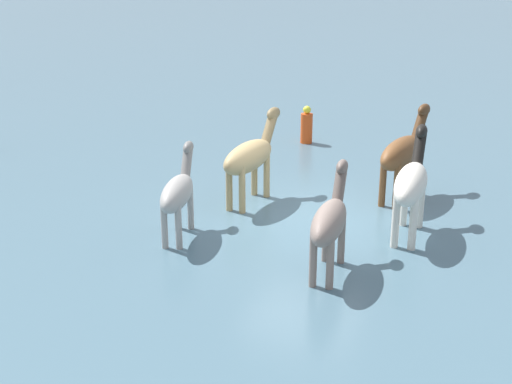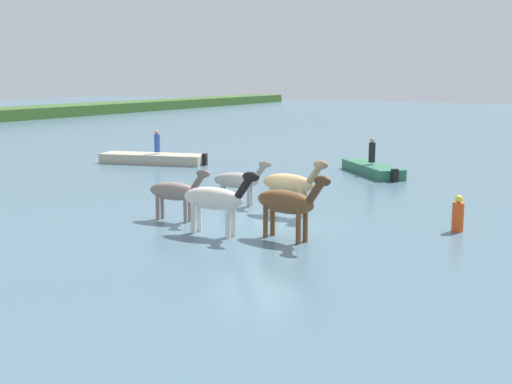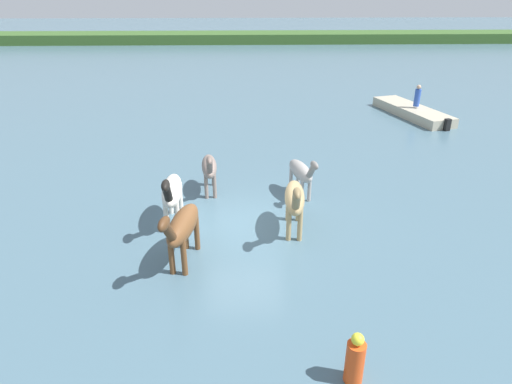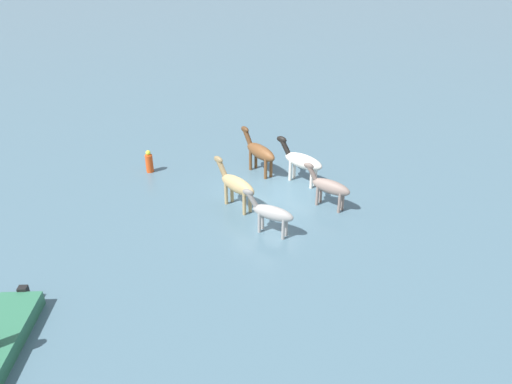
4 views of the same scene
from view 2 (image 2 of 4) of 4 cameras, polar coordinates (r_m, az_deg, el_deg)
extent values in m
plane|color=#476675|center=(21.93, 0.15, -2.57)|extent=(190.70, 190.70, 0.00)
ellipsoid|color=tan|center=(22.84, 2.75, 0.74)|extent=(0.76, 2.04, 0.67)
cylinder|color=tan|center=(22.77, 4.22, -0.71)|extent=(0.15, 0.15, 1.10)
cylinder|color=tan|center=(22.49, 3.80, -0.84)|extent=(0.15, 0.15, 1.10)
cylinder|color=tan|center=(23.39, 1.71, -0.40)|extent=(0.15, 0.15, 1.10)
cylinder|color=tan|center=(23.13, 1.27, -0.52)|extent=(0.15, 0.15, 1.10)
cylinder|color=olive|center=(22.23, 5.05, 1.59)|extent=(0.28, 0.63, 0.73)
ellipsoid|color=olive|center=(22.09, 5.54, 2.32)|extent=(0.28, 0.56, 0.29)
ellipsoid|color=silver|center=(20.01, -3.70, -0.55)|extent=(0.69, 2.05, 0.68)
cylinder|color=silver|center=(19.95, -1.94, -2.20)|extent=(0.15, 0.15, 1.12)
cylinder|color=silver|center=(19.68, -2.41, -2.38)|extent=(0.15, 0.15, 1.12)
cylinder|color=silver|center=(20.57, -4.89, -1.86)|extent=(0.15, 0.15, 1.12)
cylinder|color=silver|center=(20.30, -5.38, -2.03)|extent=(0.15, 0.15, 1.12)
cylinder|color=black|center=(19.40, -1.00, 0.46)|extent=(0.26, 0.63, 0.75)
ellipsoid|color=black|center=(19.25, -0.44, 1.30)|extent=(0.26, 0.56, 0.30)
ellipsoid|color=gray|center=(22.11, -7.07, 0.06)|extent=(0.69, 1.83, 0.60)
cylinder|color=gray|center=(22.05, -5.67, -1.24)|extent=(0.13, 0.13, 0.99)
cylinder|color=gray|center=(21.81, -6.05, -1.38)|extent=(0.13, 0.13, 0.99)
cylinder|color=gray|center=(22.61, -8.00, -1.01)|extent=(0.13, 0.13, 0.99)
cylinder|color=gray|center=(22.37, -8.41, -1.14)|extent=(0.13, 0.13, 0.99)
cylinder|color=#63544C|center=(21.57, -4.96, 0.90)|extent=(0.26, 0.56, 0.66)
ellipsoid|color=#63544C|center=(21.43, -4.53, 1.58)|extent=(0.25, 0.51, 0.26)
ellipsoid|color=brown|center=(19.41, 2.52, -0.84)|extent=(0.96, 2.11, 0.69)
cylinder|color=brown|center=(19.29, 4.23, -2.64)|extent=(0.15, 0.15, 1.13)
cylinder|color=brown|center=(19.04, 3.64, -2.81)|extent=(0.15, 0.15, 1.13)
cylinder|color=brown|center=(20.03, 1.42, -2.14)|extent=(0.15, 0.15, 1.13)
cylinder|color=brown|center=(19.78, 0.82, -2.30)|extent=(0.15, 0.15, 1.13)
cylinder|color=#50311A|center=(18.69, 5.13, 0.09)|extent=(0.34, 0.66, 0.75)
ellipsoid|color=#50311A|center=(18.52, 5.68, 0.95)|extent=(0.33, 0.59, 0.30)
ellipsoid|color=#9E9993|center=(24.47, -1.70, 1.00)|extent=(0.93, 1.78, 0.58)
cylinder|color=#9E9993|center=(24.54, -0.45, -0.09)|extent=(0.13, 0.13, 0.95)
cylinder|color=#9E9993|center=(24.28, -0.63, -0.20)|extent=(0.13, 0.13, 0.95)
cylinder|color=#9E9993|center=(24.84, -2.73, 0.02)|extent=(0.13, 0.13, 0.95)
cylinder|color=#9E9993|center=(24.58, -2.93, -0.09)|extent=(0.13, 0.13, 0.95)
cylinder|color=slate|center=(24.17, 0.36, 1.79)|extent=(0.33, 0.56, 0.63)
ellipsoid|color=slate|center=(24.09, 0.78, 2.38)|extent=(0.31, 0.50, 0.25)
cube|color=#B7AD93|center=(36.72, -8.77, 2.72)|extent=(3.09, 5.93, 0.67)
cube|color=black|center=(35.65, -4.40, 2.71)|extent=(0.33, 0.31, 0.72)
cube|color=#2D6B4C|center=(32.83, 9.89, 1.80)|extent=(4.18, 4.19, 0.64)
cube|color=black|center=(30.67, 11.76, 1.31)|extent=(0.37, 0.37, 0.69)
cylinder|color=#2D51B2|center=(36.55, -8.44, 4.13)|extent=(0.32, 0.32, 0.95)
sphere|color=tan|center=(36.49, -8.46, 5.06)|extent=(0.24, 0.24, 0.24)
cylinder|color=black|center=(32.67, 9.88, 3.34)|extent=(0.32, 0.32, 0.95)
sphere|color=tan|center=(32.60, 9.91, 4.38)|extent=(0.24, 0.24, 0.24)
cylinder|color=#E54C19|center=(21.47, 16.85, -2.06)|extent=(0.36, 0.36, 0.90)
sphere|color=yellow|center=(21.36, 16.93, -0.56)|extent=(0.24, 0.24, 0.24)
camera|label=1|loc=(27.64, -28.77, 9.68)|focal=46.86mm
camera|label=3|loc=(18.56, 34.70, 14.53)|focal=30.46mm
camera|label=4|loc=(39.80, -5.21, 18.00)|focal=32.92mm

